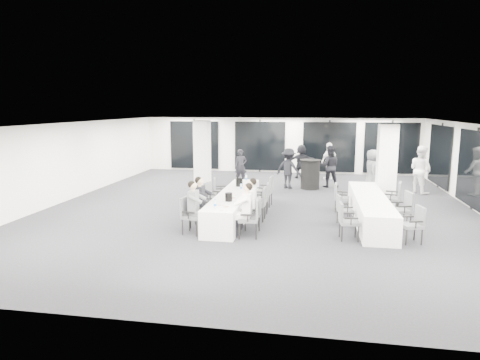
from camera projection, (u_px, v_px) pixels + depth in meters
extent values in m
cube|color=#222227|center=(259.00, 208.00, 14.40)|extent=(14.00, 16.00, 0.02)
cube|color=silver|center=(260.00, 124.00, 13.92)|extent=(14.00, 16.00, 0.02)
cube|color=white|center=(66.00, 162.00, 15.35)|extent=(0.02, 16.00, 2.80)
cube|color=white|center=(279.00, 145.00, 21.94)|extent=(14.00, 0.02, 2.80)
cube|color=white|center=(191.00, 240.00, 6.39)|extent=(14.00, 0.02, 2.80)
cube|color=black|center=(279.00, 146.00, 21.88)|extent=(13.60, 0.06, 2.50)
cube|color=black|center=(474.00, 169.00, 13.96)|extent=(0.06, 14.00, 2.50)
cube|color=silver|center=(202.00, 154.00, 17.75)|extent=(0.60, 0.60, 2.80)
cube|color=silver|center=(386.00, 166.00, 14.42)|extent=(0.60, 0.60, 2.80)
cube|color=white|center=(234.00, 205.00, 13.16)|extent=(0.90, 5.00, 0.75)
cube|color=white|center=(370.00, 209.00, 12.68)|extent=(0.90, 5.00, 0.75)
cylinder|color=black|center=(310.00, 174.00, 17.62)|extent=(0.76, 0.76, 1.20)
cylinder|color=black|center=(311.00, 160.00, 17.52)|extent=(0.87, 0.87, 0.02)
cube|color=#595C61|center=(193.00, 217.00, 11.40)|extent=(0.56, 0.58, 0.08)
cube|color=#595C61|center=(185.00, 206.00, 11.43)|extent=(0.15, 0.48, 0.48)
cylinder|color=black|center=(190.00, 223.00, 11.71)|extent=(0.04, 0.04, 0.43)
cylinder|color=black|center=(182.00, 227.00, 11.32)|extent=(0.04, 0.04, 0.43)
cylinder|color=black|center=(203.00, 225.00, 11.56)|extent=(0.04, 0.04, 0.43)
cylinder|color=black|center=(197.00, 229.00, 11.18)|extent=(0.04, 0.04, 0.43)
cube|color=black|center=(197.00, 208.00, 11.61)|extent=(0.36, 0.10, 0.04)
cube|color=black|center=(188.00, 212.00, 11.13)|extent=(0.36, 0.10, 0.04)
cube|color=#595C61|center=(199.00, 212.00, 12.05)|extent=(0.48, 0.50, 0.08)
cube|color=#595C61|center=(192.00, 202.00, 12.05)|extent=(0.09, 0.45, 0.45)
cylinder|color=black|center=(195.00, 218.00, 12.32)|extent=(0.04, 0.04, 0.40)
cylinder|color=black|center=(191.00, 221.00, 11.95)|extent=(0.04, 0.04, 0.40)
cylinder|color=black|center=(208.00, 219.00, 12.23)|extent=(0.04, 0.04, 0.40)
cylinder|color=black|center=(204.00, 222.00, 11.85)|extent=(0.04, 0.04, 0.40)
cube|color=black|center=(202.00, 204.00, 12.25)|extent=(0.33, 0.06, 0.04)
cube|color=black|center=(196.00, 208.00, 11.79)|extent=(0.33, 0.06, 0.04)
cube|color=#595C61|center=(207.00, 205.00, 12.92)|extent=(0.48, 0.49, 0.07)
cube|color=#595C61|center=(201.00, 197.00, 12.89)|extent=(0.11, 0.43, 0.42)
cylinder|color=black|center=(202.00, 211.00, 13.15)|extent=(0.03, 0.03, 0.38)
cylinder|color=black|center=(201.00, 214.00, 12.79)|extent=(0.03, 0.03, 0.38)
cylinder|color=black|center=(214.00, 211.00, 13.13)|extent=(0.03, 0.03, 0.38)
cylinder|color=black|center=(213.00, 214.00, 12.77)|extent=(0.03, 0.03, 0.38)
cube|color=black|center=(208.00, 199.00, 13.12)|extent=(0.31, 0.08, 0.04)
cube|color=black|center=(206.00, 202.00, 12.67)|extent=(0.31, 0.08, 0.04)
cube|color=#595C61|center=(214.00, 198.00, 13.75)|extent=(0.57, 0.58, 0.08)
cube|color=#595C61|center=(208.00, 189.00, 13.79)|extent=(0.17, 0.46, 0.46)
cylinder|color=black|center=(211.00, 204.00, 14.05)|extent=(0.04, 0.04, 0.41)
cylinder|color=black|center=(205.00, 206.00, 13.69)|extent=(0.04, 0.04, 0.41)
cylinder|color=black|center=(222.00, 205.00, 13.89)|extent=(0.04, 0.04, 0.41)
cylinder|color=black|center=(217.00, 208.00, 13.53)|extent=(0.04, 0.04, 0.41)
cube|color=black|center=(217.00, 192.00, 13.95)|extent=(0.34, 0.12, 0.04)
cube|color=black|center=(210.00, 194.00, 13.49)|extent=(0.34, 0.12, 0.04)
cube|color=#595C61|center=(221.00, 192.00, 14.78)|extent=(0.54, 0.56, 0.08)
cube|color=#595C61|center=(215.00, 185.00, 14.72)|extent=(0.16, 0.45, 0.45)
cylinder|color=black|center=(215.00, 198.00, 15.00)|extent=(0.04, 0.04, 0.40)
cylinder|color=black|center=(215.00, 200.00, 14.61)|extent=(0.04, 0.04, 0.40)
cylinder|color=black|center=(227.00, 198.00, 15.02)|extent=(0.04, 0.04, 0.40)
cylinder|color=black|center=(227.00, 200.00, 14.63)|extent=(0.04, 0.04, 0.40)
cube|color=black|center=(221.00, 186.00, 14.99)|extent=(0.33, 0.11, 0.04)
cube|color=black|center=(221.00, 189.00, 14.51)|extent=(0.33, 0.11, 0.04)
cube|color=#595C61|center=(248.00, 219.00, 11.08)|extent=(0.55, 0.57, 0.09)
cube|color=#595C61|center=(257.00, 208.00, 11.02)|extent=(0.12, 0.50, 0.49)
cylinder|color=black|center=(256.00, 231.00, 10.90)|extent=(0.04, 0.04, 0.44)
cylinder|color=black|center=(256.00, 227.00, 11.33)|extent=(0.04, 0.04, 0.44)
cylinder|color=black|center=(239.00, 231.00, 10.93)|extent=(0.04, 0.04, 0.44)
cylinder|color=black|center=(240.00, 227.00, 11.35)|extent=(0.04, 0.04, 0.44)
cube|color=black|center=(248.00, 215.00, 10.79)|extent=(0.37, 0.09, 0.04)
cube|color=black|center=(248.00, 210.00, 11.31)|extent=(0.37, 0.09, 0.04)
cube|color=#595C61|center=(252.00, 214.00, 11.83)|extent=(0.50, 0.52, 0.08)
cube|color=#595C61|center=(260.00, 205.00, 11.78)|extent=(0.13, 0.44, 0.44)
cylinder|color=black|center=(259.00, 224.00, 11.68)|extent=(0.03, 0.03, 0.39)
cylinder|color=black|center=(259.00, 220.00, 12.05)|extent=(0.03, 0.03, 0.39)
cylinder|color=black|center=(245.00, 224.00, 11.68)|extent=(0.03, 0.03, 0.39)
cylinder|color=black|center=(245.00, 220.00, 12.05)|extent=(0.03, 0.03, 0.39)
cube|color=black|center=(252.00, 210.00, 11.56)|extent=(0.32, 0.09, 0.04)
cube|color=black|center=(252.00, 206.00, 12.03)|extent=(0.32, 0.09, 0.04)
cube|color=#595C61|center=(257.00, 205.00, 12.74)|extent=(0.50, 0.52, 0.08)
cube|color=#595C61|center=(265.00, 196.00, 12.65)|extent=(0.08, 0.49, 0.49)
cylinder|color=black|center=(263.00, 215.00, 12.54)|extent=(0.04, 0.04, 0.43)
cylinder|color=black|center=(265.00, 212.00, 12.95)|extent=(0.04, 0.04, 0.43)
cylinder|color=black|center=(249.00, 215.00, 12.62)|extent=(0.04, 0.04, 0.43)
cylinder|color=black|center=(251.00, 211.00, 13.03)|extent=(0.04, 0.04, 0.43)
cube|color=black|center=(255.00, 201.00, 12.45)|extent=(0.36, 0.05, 0.04)
cube|color=black|center=(258.00, 197.00, 12.97)|extent=(0.36, 0.05, 0.04)
cube|color=#595C61|center=(261.00, 199.00, 13.68)|extent=(0.49, 0.51, 0.08)
cube|color=#595C61|center=(268.00, 191.00, 13.61)|extent=(0.08, 0.47, 0.46)
cylinder|color=black|center=(267.00, 208.00, 13.50)|extent=(0.04, 0.04, 0.41)
cylinder|color=black|center=(267.00, 205.00, 13.90)|extent=(0.04, 0.04, 0.41)
cylinder|color=black|center=(254.00, 207.00, 13.55)|extent=(0.04, 0.04, 0.41)
cylinder|color=black|center=(255.00, 205.00, 13.94)|extent=(0.04, 0.04, 0.41)
cube|color=black|center=(260.00, 195.00, 13.40)|extent=(0.34, 0.06, 0.04)
cube|color=black|center=(261.00, 192.00, 13.90)|extent=(0.34, 0.06, 0.04)
cube|color=#595C61|center=(264.00, 192.00, 14.57)|extent=(0.54, 0.56, 0.09)
cube|color=#595C61|center=(271.00, 184.00, 14.47)|extent=(0.10, 0.50, 0.50)
cylinder|color=black|center=(269.00, 201.00, 14.36)|extent=(0.04, 0.04, 0.45)
cylinder|color=black|center=(272.00, 199.00, 14.78)|extent=(0.04, 0.04, 0.45)
cylinder|color=black|center=(257.00, 201.00, 14.46)|extent=(0.04, 0.04, 0.45)
cylinder|color=black|center=(259.00, 198.00, 14.88)|extent=(0.04, 0.04, 0.45)
cube|color=black|center=(263.00, 188.00, 14.28)|extent=(0.37, 0.07, 0.04)
cube|color=black|center=(266.00, 185.00, 14.80)|extent=(0.37, 0.07, 0.04)
cube|color=#595C61|center=(349.00, 222.00, 10.88)|extent=(0.51, 0.53, 0.08)
cube|color=#595C61|center=(341.00, 212.00, 10.85)|extent=(0.10, 0.47, 0.47)
cylinder|color=black|center=(340.00, 229.00, 11.14)|extent=(0.04, 0.04, 0.42)
cylinder|color=black|center=(342.00, 234.00, 10.74)|extent=(0.04, 0.04, 0.42)
cylinder|color=black|center=(355.00, 230.00, 11.10)|extent=(0.04, 0.04, 0.42)
cylinder|color=black|center=(358.00, 234.00, 10.70)|extent=(0.04, 0.04, 0.42)
cube|color=black|center=(348.00, 213.00, 11.10)|extent=(0.35, 0.07, 0.04)
cube|color=black|center=(351.00, 218.00, 10.60)|extent=(0.35, 0.07, 0.04)
cube|color=#595C61|center=(345.00, 211.00, 12.28)|extent=(0.49, 0.51, 0.07)
cube|color=#595C61|center=(339.00, 203.00, 12.24)|extent=(0.13, 0.42, 0.42)
cylinder|color=black|center=(337.00, 217.00, 12.50)|extent=(0.03, 0.03, 0.37)
cylinder|color=black|center=(340.00, 220.00, 12.14)|extent=(0.03, 0.03, 0.37)
cylinder|color=black|center=(350.00, 217.00, 12.50)|extent=(0.03, 0.03, 0.37)
cylinder|color=black|center=(353.00, 220.00, 12.15)|extent=(0.03, 0.03, 0.37)
cube|color=black|center=(344.00, 204.00, 12.48)|extent=(0.31, 0.10, 0.04)
cube|color=black|center=(348.00, 207.00, 12.04)|extent=(0.31, 0.10, 0.04)
cube|color=#595C61|center=(342.00, 198.00, 13.82)|extent=(0.49, 0.50, 0.08)
cube|color=#595C61|center=(336.00, 190.00, 13.83)|extent=(0.10, 0.45, 0.44)
cylinder|color=black|center=(336.00, 204.00, 14.10)|extent=(0.03, 0.03, 0.40)
cylinder|color=black|center=(335.00, 206.00, 13.73)|extent=(0.03, 0.03, 0.40)
cylinder|color=black|center=(348.00, 204.00, 14.00)|extent=(0.03, 0.03, 0.40)
cylinder|color=black|center=(348.00, 207.00, 13.63)|extent=(0.03, 0.03, 0.40)
cube|color=black|center=(343.00, 192.00, 14.02)|extent=(0.33, 0.07, 0.04)
cube|color=black|center=(342.00, 195.00, 13.57)|extent=(0.33, 0.07, 0.04)
cube|color=#595C61|center=(411.00, 226.00, 10.64)|extent=(0.55, 0.56, 0.08)
cube|color=#595C61|center=(420.00, 215.00, 10.60)|extent=(0.16, 0.45, 0.45)
cylinder|color=black|center=(422.00, 237.00, 10.49)|extent=(0.04, 0.04, 0.40)
cylinder|color=black|center=(414.00, 232.00, 10.88)|extent=(0.04, 0.04, 0.40)
cylinder|color=black|center=(406.00, 237.00, 10.47)|extent=(0.04, 0.04, 0.40)
cylinder|color=black|center=(399.00, 233.00, 10.86)|extent=(0.04, 0.04, 0.40)
cube|color=black|center=(416.00, 222.00, 10.37)|extent=(0.33, 0.12, 0.04)
cube|color=black|center=(407.00, 217.00, 10.85)|extent=(0.33, 0.12, 0.04)
cube|color=#595C61|center=(400.00, 211.00, 12.00)|extent=(0.60, 0.61, 0.09)
cube|color=#595C61|center=(409.00, 200.00, 11.97)|extent=(0.18, 0.49, 0.49)
cylinder|color=black|center=(410.00, 221.00, 11.85)|extent=(0.04, 0.04, 0.44)
cylinder|color=black|center=(404.00, 218.00, 12.27)|extent=(0.04, 0.04, 0.44)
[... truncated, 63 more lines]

